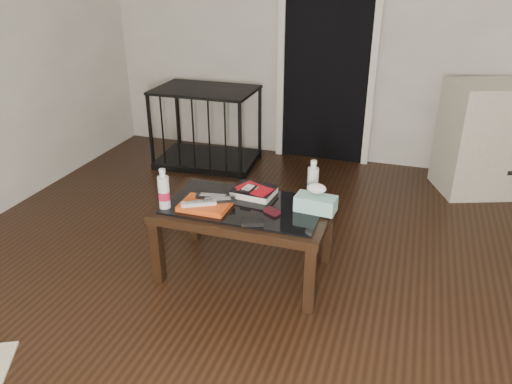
% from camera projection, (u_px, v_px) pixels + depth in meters
% --- Properties ---
extents(ground, '(5.00, 5.00, 0.00)m').
position_uv_depth(ground, '(304.00, 324.00, 2.66)').
color(ground, black).
rests_on(ground, ground).
extents(room_shell, '(5.00, 5.00, 5.00)m').
position_uv_depth(room_shell, '(321.00, 0.00, 1.97)').
color(room_shell, silver).
rests_on(room_shell, ground).
extents(doorway, '(0.90, 0.08, 2.07)m').
position_uv_depth(doorway, '(327.00, 51.00, 4.46)').
color(doorway, black).
rests_on(doorway, ground).
extents(coffee_table, '(1.00, 0.60, 0.46)m').
position_uv_depth(coffee_table, '(245.00, 214.00, 2.95)').
color(coffee_table, black).
rests_on(coffee_table, ground).
extents(pet_crate, '(0.94, 0.67, 0.71)m').
position_uv_depth(pet_crate, '(207.00, 140.00, 4.68)').
color(pet_crate, black).
rests_on(pet_crate, ground).
extents(magazines, '(0.28, 0.21, 0.03)m').
position_uv_depth(magazines, '(205.00, 205.00, 2.88)').
color(magazines, '#C84512').
rests_on(magazines, coffee_table).
extents(remote_silver, '(0.20, 0.14, 0.02)m').
position_uv_depth(remote_silver, '(199.00, 203.00, 2.85)').
color(remote_silver, silver).
rests_on(remote_silver, magazines).
extents(remote_black_front, '(0.20, 0.13, 0.02)m').
position_uv_depth(remote_black_front, '(218.00, 200.00, 2.88)').
color(remote_black_front, black).
rests_on(remote_black_front, magazines).
extents(remote_black_back, '(0.21, 0.08, 0.02)m').
position_uv_depth(remote_black_back, '(213.00, 196.00, 2.93)').
color(remote_black_back, black).
rests_on(remote_black_back, magazines).
extents(textbook, '(0.27, 0.22, 0.05)m').
position_uv_depth(textbook, '(254.00, 192.00, 3.03)').
color(textbook, black).
rests_on(textbook, coffee_table).
extents(dvd_mailers, '(0.23, 0.20, 0.01)m').
position_uv_depth(dvd_mailers, '(253.00, 188.00, 3.02)').
color(dvd_mailers, '#A90B16').
rests_on(dvd_mailers, textbook).
extents(ipod, '(0.08, 0.11, 0.02)m').
position_uv_depth(ipod, '(248.00, 188.00, 2.99)').
color(ipod, black).
rests_on(ipod, dvd_mailers).
extents(flip_phone, '(0.10, 0.08, 0.02)m').
position_uv_depth(flip_phone, '(272.00, 211.00, 2.82)').
color(flip_phone, '#330B11').
rests_on(flip_phone, coffee_table).
extents(wallet, '(0.14, 0.11, 0.02)m').
position_uv_depth(wallet, '(252.00, 222.00, 2.71)').
color(wallet, black).
rests_on(wallet, coffee_table).
extents(water_bottle_left, '(0.08, 0.08, 0.24)m').
position_uv_depth(water_bottle_left, '(164.00, 188.00, 2.84)').
color(water_bottle_left, silver).
rests_on(water_bottle_left, coffee_table).
extents(water_bottle_right, '(0.07, 0.07, 0.24)m').
position_uv_depth(water_bottle_right, '(313.00, 179.00, 2.96)').
color(water_bottle_right, silver).
rests_on(water_bottle_right, coffee_table).
extents(tissue_box, '(0.24, 0.14, 0.09)m').
position_uv_depth(tissue_box, '(316.00, 204.00, 2.83)').
color(tissue_box, teal).
rests_on(tissue_box, coffee_table).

